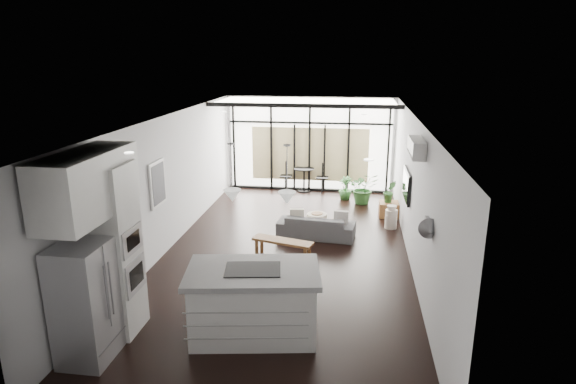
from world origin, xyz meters
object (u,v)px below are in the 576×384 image
(sofa, at_px, (316,222))
(pouf, at_px, (317,221))
(milk_can, at_px, (391,217))
(tv, at_px, (407,185))
(island, at_px, (254,302))
(fridge, at_px, (86,302))
(console_bench, at_px, (283,249))

(sofa, xyz_separation_m, pouf, (-0.03, 0.50, -0.15))
(milk_can, distance_m, tv, 1.35)
(pouf, distance_m, milk_can, 1.77)
(island, relative_size, pouf, 4.01)
(milk_can, bearing_deg, sofa, -154.84)
(sofa, distance_m, tv, 2.15)
(island, distance_m, fridge, 2.27)
(pouf, relative_size, milk_can, 0.84)
(island, height_order, console_bench, island)
(milk_can, bearing_deg, tv, -76.38)
(milk_can, relative_size, tv, 0.51)
(fridge, bearing_deg, console_bench, 59.83)
(sofa, xyz_separation_m, milk_can, (1.71, 0.80, -0.06))
(sofa, xyz_separation_m, console_bench, (-0.57, -1.31, -0.14))
(milk_can, bearing_deg, island, -115.22)
(console_bench, distance_m, tv, 2.99)
(sofa, height_order, pouf, sofa)
(fridge, height_order, console_bench, fridge)
(fridge, distance_m, console_bench, 4.22)
(island, relative_size, tv, 1.72)
(island, bearing_deg, console_bench, 80.85)
(pouf, xyz_separation_m, tv, (1.95, -0.56, 1.11))
(console_bench, relative_size, tv, 1.13)
(pouf, bearing_deg, milk_can, 10.06)
(sofa, bearing_deg, tv, -175.86)
(fridge, distance_m, milk_can, 7.22)
(console_bench, height_order, milk_can, milk_can)
(tv, bearing_deg, milk_can, 103.62)
(island, bearing_deg, sofa, 72.95)
(console_bench, relative_size, milk_can, 2.21)
(island, xyz_separation_m, pouf, (0.55, 4.56, -0.33))
(pouf, bearing_deg, sofa, -86.88)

